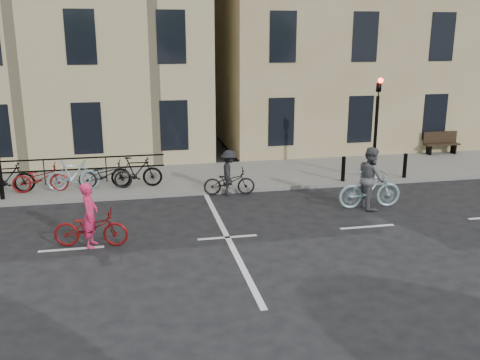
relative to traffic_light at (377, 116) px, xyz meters
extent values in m
plane|color=black|center=(-6.20, -4.34, -2.45)|extent=(120.00, 120.00, 0.00)
cube|color=slate|center=(-10.20, 1.66, -2.38)|extent=(46.00, 4.00, 0.15)
cube|color=tan|center=(2.80, 8.66, 3.70)|extent=(14.00, 10.00, 12.00)
cylinder|color=black|center=(0.00, 0.01, -0.80)|extent=(0.12, 0.12, 3.00)
imported|color=black|center=(0.00, 0.01, 1.15)|extent=(0.15, 0.18, 0.90)
sphere|color=#FF0C05|center=(0.00, -0.11, 1.25)|extent=(0.18, 0.18, 0.18)
cylinder|color=black|center=(-1.20, -0.09, -1.85)|extent=(0.14, 0.14, 0.90)
cylinder|color=black|center=(1.20, -0.09, -1.85)|extent=(0.14, 0.14, 0.90)
cube|color=black|center=(4.20, 3.31, -2.10)|extent=(0.06, 0.38, 0.40)
cube|color=black|center=(5.40, 3.31, -2.10)|extent=(0.06, 0.38, 0.40)
cube|color=black|center=(4.80, 3.31, -1.87)|extent=(1.60, 0.40, 0.06)
cube|color=black|center=(4.80, 3.49, -1.58)|extent=(1.60, 0.06, 0.50)
cube|color=black|center=(-11.07, 1.56, -1.83)|extent=(7.25, 0.04, 0.95)
imported|color=black|center=(-12.65, 0.66, -1.78)|extent=(1.75, 0.49, 1.05)
imported|color=maroon|center=(-11.60, 0.66, -1.83)|extent=(1.80, 0.63, 0.95)
imported|color=#92B5BF|center=(-10.55, 0.66, -1.78)|extent=(1.75, 0.49, 1.05)
imported|color=black|center=(-9.50, 0.66, -1.83)|extent=(1.80, 0.63, 0.95)
imported|color=black|center=(-8.45, 0.66, -1.78)|extent=(1.75, 0.49, 1.05)
imported|color=maroon|center=(-9.70, -4.21, -1.96)|extent=(1.96, 0.98, 0.99)
imported|color=#DD2759|center=(-9.70, -4.21, -1.62)|extent=(0.50, 0.67, 1.67)
imported|color=#92B5BF|center=(-1.41, -2.73, -1.85)|extent=(2.02, 0.63, 1.20)
imported|color=#56575B|center=(-1.41, -2.73, -1.49)|extent=(0.76, 0.96, 1.93)
imported|color=black|center=(-5.42, -0.44, -2.00)|extent=(1.78, 0.79, 0.90)
imported|color=black|center=(-5.42, -0.44, -1.69)|extent=(0.68, 1.05, 1.53)
camera|label=1|loc=(-8.59, -17.47, 2.76)|focal=40.00mm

